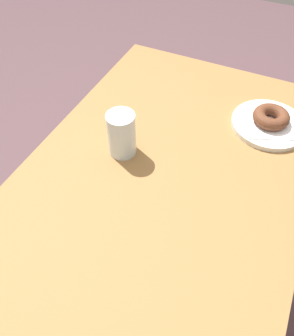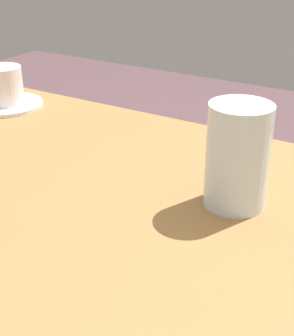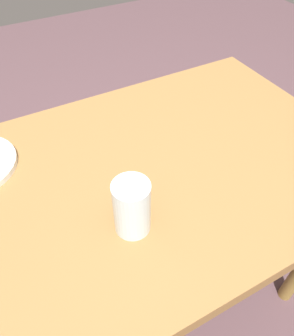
{
  "view_description": "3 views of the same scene",
  "coord_description": "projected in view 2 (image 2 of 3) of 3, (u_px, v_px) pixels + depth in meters",
  "views": [
    {
      "loc": [
        -0.5,
        -0.2,
        1.42
      ],
      "look_at": [
        0.02,
        0.04,
        0.75
      ],
      "focal_mm": 36.42,
      "sensor_mm": 36.0,
      "label": 1
    },
    {
      "loc": [
        0.26,
        -0.38,
        1.04
      ],
      "look_at": [
        -0.03,
        0.09,
        0.77
      ],
      "focal_mm": 53.99,
      "sensor_mm": 36.0,
      "label": 2
    },
    {
      "loc": [
        0.23,
        0.51,
        1.31
      ],
      "look_at": [
        -0.02,
        0.04,
        0.77
      ],
      "focal_mm": 35.2,
      "sensor_mm": 36.0,
      "label": 3
    }
  ],
  "objects": [
    {
      "name": "table",
      "position": [
        127.0,
        296.0,
        0.59
      ],
      "size": [
        1.2,
        0.73,
        0.72
      ],
      "color": "olive",
      "rests_on": "ground_plane"
    },
    {
      "name": "coffee_cup",
      "position": [
        4.0,
        90.0,
        0.95
      ],
      "size": [
        0.14,
        0.14,
        0.08
      ],
      "color": "white",
      "rests_on": "table"
    },
    {
      "name": "water_glass",
      "position": [
        238.0,
        156.0,
        0.6
      ],
      "size": [
        0.08,
        0.08,
        0.13
      ],
      "primitive_type": "cylinder",
      "color": "silver",
      "rests_on": "table"
    }
  ]
}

